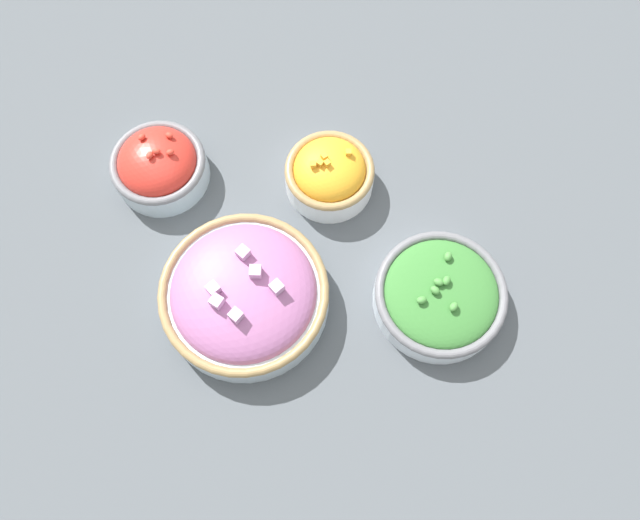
# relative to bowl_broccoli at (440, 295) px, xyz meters

# --- Properties ---
(ground_plane) EXTENTS (3.00, 3.00, 0.00)m
(ground_plane) POSITION_rel_bowl_broccoli_xyz_m (0.15, -0.06, -0.03)
(ground_plane) COLOR #4C5156
(bowl_broccoli) EXTENTS (0.17, 0.17, 0.06)m
(bowl_broccoli) POSITION_rel_bowl_broccoli_xyz_m (0.00, 0.00, 0.00)
(bowl_broccoli) COLOR silver
(bowl_broccoli) RESTS_ON ground_plane
(bowl_squash) EXTENTS (0.12, 0.12, 0.08)m
(bowl_squash) POSITION_rel_bowl_broccoli_xyz_m (0.13, -0.18, 0.01)
(bowl_squash) COLOR white
(bowl_squash) RESTS_ON ground_plane
(bowl_red_onion) EXTENTS (0.22, 0.22, 0.09)m
(bowl_red_onion) POSITION_rel_bowl_broccoli_xyz_m (0.25, -0.02, 0.01)
(bowl_red_onion) COLOR #B2C1CC
(bowl_red_onion) RESTS_ON ground_plane
(bowl_cherry_tomatoes) EXTENTS (0.13, 0.13, 0.08)m
(bowl_cherry_tomatoes) POSITION_rel_bowl_broccoli_xyz_m (0.37, -0.22, 0.00)
(bowl_cherry_tomatoes) COLOR #B2C1CC
(bowl_cherry_tomatoes) RESTS_ON ground_plane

